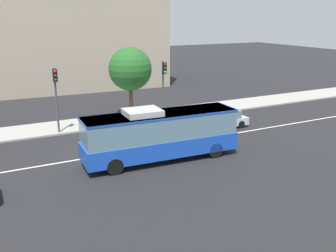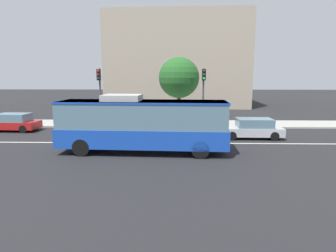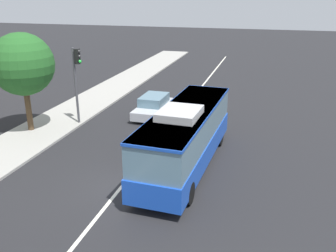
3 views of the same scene
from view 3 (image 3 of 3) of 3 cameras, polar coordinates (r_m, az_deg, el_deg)
ground_plane at (r=17.61m, az=-7.16°, el=-9.28°), size 160.00×160.00×0.00m
lane_centre_line at (r=17.61m, az=-7.16°, el=-9.26°), size 76.00×0.16×0.01m
transit_bus at (r=18.65m, az=2.80°, el=-1.27°), size 10.11×3.00×3.46m
sedan_silver at (r=27.01m, az=-2.28°, el=3.11°), size 4.53×1.88×1.46m
traffic_light_mid_block at (r=25.08m, az=-13.85°, el=7.92°), size 0.32×0.62×5.20m
street_tree_kerbside_left at (r=24.55m, az=-21.48°, el=8.79°), size 3.84×3.84×6.31m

